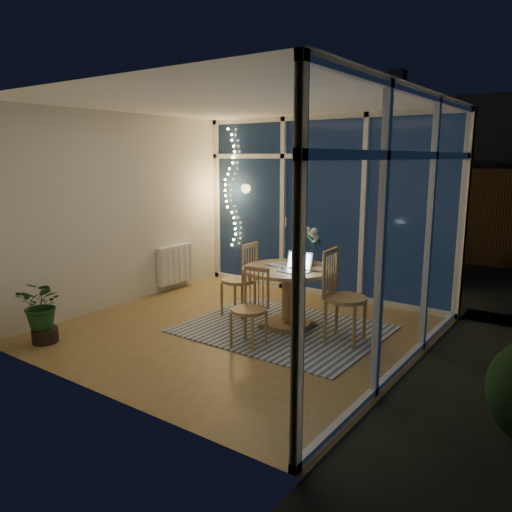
% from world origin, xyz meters
% --- Properties ---
extents(floor, '(4.00, 4.00, 0.00)m').
position_xyz_m(floor, '(0.00, 0.00, 0.00)').
color(floor, olive).
rests_on(floor, ground).
extents(ceiling, '(4.00, 4.00, 0.00)m').
position_xyz_m(ceiling, '(0.00, 0.00, 2.60)').
color(ceiling, white).
rests_on(ceiling, wall_back).
extents(wall_back, '(4.00, 0.04, 2.60)m').
position_xyz_m(wall_back, '(0.00, 2.00, 1.30)').
color(wall_back, silver).
rests_on(wall_back, floor).
extents(wall_front, '(4.00, 0.04, 2.60)m').
position_xyz_m(wall_front, '(0.00, -2.00, 1.30)').
color(wall_front, silver).
rests_on(wall_front, floor).
extents(wall_left, '(0.04, 4.00, 2.60)m').
position_xyz_m(wall_left, '(-2.00, 0.00, 1.30)').
color(wall_left, silver).
rests_on(wall_left, floor).
extents(wall_right, '(0.04, 4.00, 2.60)m').
position_xyz_m(wall_right, '(2.00, 0.00, 1.30)').
color(wall_right, silver).
rests_on(wall_right, floor).
extents(window_wall_back, '(4.00, 0.10, 2.60)m').
position_xyz_m(window_wall_back, '(0.00, 1.96, 1.30)').
color(window_wall_back, silver).
rests_on(window_wall_back, floor).
extents(window_wall_right, '(0.10, 4.00, 2.60)m').
position_xyz_m(window_wall_right, '(1.96, 0.00, 1.30)').
color(window_wall_right, silver).
rests_on(window_wall_right, floor).
extents(radiator, '(0.10, 0.70, 0.58)m').
position_xyz_m(radiator, '(-1.94, 0.90, 0.40)').
color(radiator, white).
rests_on(radiator, wall_left).
extents(fairy_lights, '(0.24, 0.10, 1.85)m').
position_xyz_m(fairy_lights, '(-1.65, 1.88, 1.52)').
color(fairy_lights, '#FFD166').
rests_on(fairy_lights, window_wall_back).
extents(garden_patio, '(12.00, 6.00, 0.10)m').
position_xyz_m(garden_patio, '(0.50, 5.00, -0.06)').
color(garden_patio, black).
rests_on(garden_patio, ground).
extents(garden_fence, '(11.00, 0.08, 1.80)m').
position_xyz_m(garden_fence, '(0.00, 5.50, 0.90)').
color(garden_fence, '#342413').
rests_on(garden_fence, ground).
extents(neighbour_roof, '(7.00, 3.00, 2.20)m').
position_xyz_m(neighbour_roof, '(0.30, 8.50, 2.20)').
color(neighbour_roof, '#32343C').
rests_on(neighbour_roof, ground).
extents(garden_shrubs, '(0.90, 0.90, 0.90)m').
position_xyz_m(garden_shrubs, '(-0.80, 3.40, 0.45)').
color(garden_shrubs, black).
rests_on(garden_shrubs, ground).
extents(rug, '(2.25, 1.80, 0.01)m').
position_xyz_m(rug, '(0.40, 0.30, 0.01)').
color(rug, beige).
rests_on(rug, floor).
extents(dining_table, '(1.08, 1.08, 0.74)m').
position_xyz_m(dining_table, '(0.40, 0.40, 0.37)').
color(dining_table, '#AC8B4D').
rests_on(dining_table, floor).
extents(chair_left, '(0.49, 0.49, 0.98)m').
position_xyz_m(chair_left, '(-0.37, 0.44, 0.49)').
color(chair_left, '#AC8B4D').
rests_on(chair_left, floor).
extents(chair_right, '(0.52, 0.52, 1.05)m').
position_xyz_m(chair_right, '(1.17, 0.36, 0.52)').
color(chair_right, '#AC8B4D').
rests_on(chair_right, floor).
extents(chair_front, '(0.42, 0.42, 0.87)m').
position_xyz_m(chair_front, '(0.39, -0.37, 0.43)').
color(chair_front, '#AC8B4D').
rests_on(chair_front, floor).
extents(laptop, '(0.33, 0.28, 0.24)m').
position_xyz_m(laptop, '(0.57, 0.25, 0.85)').
color(laptop, silver).
rests_on(laptop, dining_table).
extents(flower_vase, '(0.20, 0.20, 0.21)m').
position_xyz_m(flower_vase, '(0.55, 0.66, 0.84)').
color(flower_vase, silver).
rests_on(flower_vase, dining_table).
extents(bowl, '(0.15, 0.15, 0.04)m').
position_xyz_m(bowl, '(0.79, 0.45, 0.75)').
color(bowl, white).
rests_on(bowl, dining_table).
extents(newspapers, '(0.42, 0.37, 0.02)m').
position_xyz_m(newspapers, '(0.26, 0.50, 0.74)').
color(newspapers, silver).
rests_on(newspapers, dining_table).
extents(phone, '(0.12, 0.07, 0.01)m').
position_xyz_m(phone, '(0.40, 0.32, 0.74)').
color(phone, black).
rests_on(phone, dining_table).
extents(potted_plant, '(0.68, 0.65, 0.76)m').
position_xyz_m(potted_plant, '(-1.52, -1.57, 0.38)').
color(potted_plant, '#19461D').
rests_on(potted_plant, floor).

